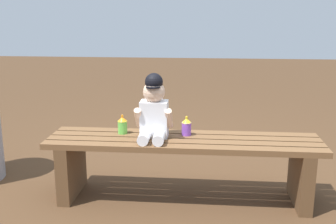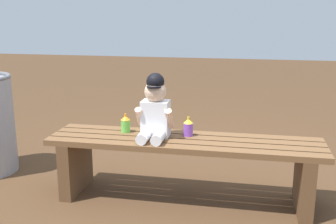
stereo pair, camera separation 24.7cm
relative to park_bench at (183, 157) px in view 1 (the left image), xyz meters
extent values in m
plane|color=#4C331E|center=(0.00, 0.00, -0.28)|extent=(16.00, 16.00, 0.00)
cube|color=brown|center=(0.00, -0.15, 0.11)|extent=(1.70, 0.08, 0.04)
cube|color=brown|center=(0.00, -0.05, 0.11)|extent=(1.70, 0.08, 0.04)
cube|color=brown|center=(0.00, 0.05, 0.11)|extent=(1.70, 0.08, 0.04)
cube|color=brown|center=(0.00, 0.15, 0.11)|extent=(1.70, 0.08, 0.04)
cube|color=brown|center=(-0.73, 0.00, -0.10)|extent=(0.08, 0.38, 0.37)
cube|color=brown|center=(0.73, 0.00, -0.10)|extent=(0.08, 0.38, 0.37)
cube|color=white|center=(-0.19, 0.02, 0.24)|extent=(0.17, 0.12, 0.23)
sphere|color=beige|center=(-0.19, 0.02, 0.41)|extent=(0.14, 0.14, 0.14)
cylinder|color=black|center=(-0.19, -0.02, 0.45)|extent=(0.09, 0.09, 0.01)
sphere|color=black|center=(-0.19, 0.02, 0.47)|extent=(0.11, 0.11, 0.11)
cylinder|color=white|center=(-0.23, -0.10, 0.16)|extent=(0.07, 0.16, 0.07)
cylinder|color=white|center=(-0.14, -0.10, 0.16)|extent=(0.07, 0.16, 0.07)
cylinder|color=beige|center=(-0.28, -0.01, 0.25)|extent=(0.04, 0.12, 0.14)
cylinder|color=beige|center=(-0.09, -0.01, 0.25)|extent=(0.04, 0.12, 0.14)
cylinder|color=#66CC4C|center=(-0.40, 0.07, 0.17)|extent=(0.06, 0.06, 0.08)
cone|color=orange|center=(-0.40, 0.07, 0.22)|extent=(0.06, 0.06, 0.03)
cylinder|color=orange|center=(-0.40, 0.07, 0.24)|extent=(0.01, 0.01, 0.02)
cylinder|color=#8C4CCC|center=(0.01, 0.07, 0.17)|extent=(0.06, 0.06, 0.08)
cone|color=yellow|center=(0.01, 0.07, 0.22)|extent=(0.06, 0.06, 0.03)
cylinder|color=yellow|center=(0.01, 0.07, 0.24)|extent=(0.01, 0.01, 0.02)
camera|label=1|loc=(0.13, -2.44, 0.90)|focal=43.88mm
camera|label=2|loc=(0.37, -2.40, 0.90)|focal=43.88mm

